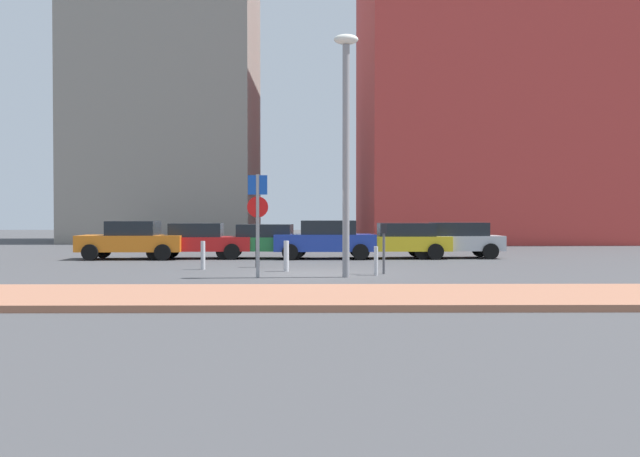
# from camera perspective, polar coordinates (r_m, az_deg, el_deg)

# --- Properties ---
(ground_plane) EXTENTS (120.00, 120.00, 0.00)m
(ground_plane) POSITION_cam_1_polar(r_m,az_deg,el_deg) (21.50, -0.46, -3.66)
(ground_plane) COLOR #424244
(sidewalk_brick) EXTENTS (40.00, 3.93, 0.14)m
(sidewalk_brick) POSITION_cam_1_polar(r_m,az_deg,el_deg) (14.98, -0.42, -5.50)
(sidewalk_brick) COLOR #9E664C
(sidewalk_brick) RESTS_ON ground
(parked_car_orange) EXTENTS (4.14, 2.05, 1.53)m
(parked_car_orange) POSITION_cam_1_polar(r_m,az_deg,el_deg) (29.33, -14.86, -0.88)
(parked_car_orange) COLOR orange
(parked_car_orange) RESTS_ON ground
(parked_car_red) EXTENTS (4.52, 2.11, 1.44)m
(parked_car_red) POSITION_cam_1_polar(r_m,az_deg,el_deg) (29.18, -9.94, -0.94)
(parked_car_red) COLOR red
(parked_car_red) RESTS_ON ground
(parked_car_green) EXTENTS (4.25, 2.11, 1.39)m
(parked_car_green) POSITION_cam_1_polar(r_m,az_deg,el_deg) (28.95, -4.59, -0.96)
(parked_car_green) COLOR #237238
(parked_car_green) RESTS_ON ground
(parked_car_blue) EXTENTS (4.07, 1.98, 1.55)m
(parked_car_blue) POSITION_cam_1_polar(r_m,az_deg,el_deg) (28.59, 0.46, -0.83)
(parked_car_blue) COLOR #1E389E
(parked_car_blue) RESTS_ON ground
(parked_car_yellow) EXTENTS (4.33, 2.00, 1.44)m
(parked_car_yellow) POSITION_cam_1_polar(r_m,az_deg,el_deg) (29.02, 6.36, -0.91)
(parked_car_yellow) COLOR gold
(parked_car_yellow) RESTS_ON ground
(parked_car_silver) EXTENTS (4.04, 2.00, 1.46)m
(parked_car_silver) POSITION_cam_1_polar(r_m,az_deg,el_deg) (29.61, 10.72, -0.86)
(parked_car_silver) COLOR #B7BABF
(parked_car_silver) RESTS_ON ground
(parking_sign_post) EXTENTS (0.60, 0.10, 2.94)m
(parking_sign_post) POSITION_cam_1_polar(r_m,az_deg,el_deg) (20.19, -5.04, 1.29)
(parking_sign_post) COLOR gray
(parking_sign_post) RESTS_ON ground
(parking_meter) EXTENTS (0.18, 0.14, 1.51)m
(parking_meter) POSITION_cam_1_polar(r_m,az_deg,el_deg) (21.40, 5.16, -1.08)
(parking_meter) COLOR #4C4C51
(parking_meter) RESTS_ON ground
(street_lamp) EXTENTS (0.70, 0.36, 6.93)m
(street_lamp) POSITION_cam_1_polar(r_m,az_deg,el_deg) (20.37, 2.11, 7.58)
(street_lamp) COLOR gray
(street_lamp) RESTS_ON ground
(traffic_bollard_near) EXTENTS (0.17, 0.17, 0.96)m
(traffic_bollard_near) POSITION_cam_1_polar(r_m,az_deg,el_deg) (22.36, -2.73, -2.23)
(traffic_bollard_near) COLOR #B7B7BC
(traffic_bollard_near) RESTS_ON ground
(traffic_bollard_mid) EXTENTS (0.12, 0.12, 0.86)m
(traffic_bollard_mid) POSITION_cam_1_polar(r_m,az_deg,el_deg) (20.91, 4.52, -2.62)
(traffic_bollard_mid) COLOR #B7B7BC
(traffic_bollard_mid) RESTS_ON ground
(traffic_bollard_far) EXTENTS (0.14, 0.14, 0.94)m
(traffic_bollard_far) POSITION_cam_1_polar(r_m,az_deg,el_deg) (24.12, -5.05, -2.02)
(traffic_bollard_far) COLOR black
(traffic_bollard_far) RESTS_ON ground
(traffic_bollard_edge) EXTENTS (0.15, 0.15, 0.93)m
(traffic_bollard_edge) POSITION_cam_1_polar(r_m,az_deg,el_deg) (23.35, -9.40, -2.15)
(traffic_bollard_edge) COLOR #B7B7BC
(traffic_bollard_edge) RESTS_ON ground
(building_colorful_midrise) EXTENTS (17.24, 17.29, 22.18)m
(building_colorful_midrise) POSITION_cam_1_polar(r_m,az_deg,el_deg) (51.06, 13.44, 11.61)
(building_colorful_midrise) COLOR #BF3833
(building_colorful_midrise) RESTS_ON ground
(building_under_construction) EXTENTS (11.61, 10.44, 17.59)m
(building_under_construction) POSITION_cam_1_polar(r_m,az_deg,el_deg) (49.23, -12.12, 9.30)
(building_under_construction) COLOR gray
(building_under_construction) RESTS_ON ground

